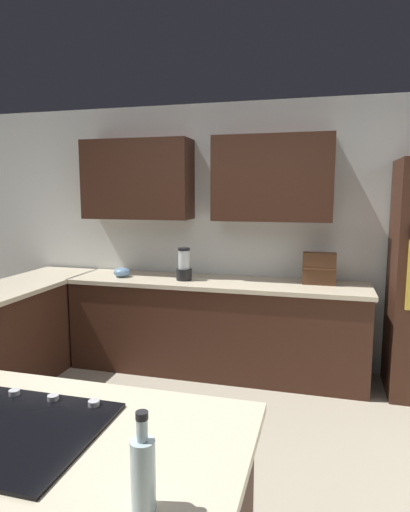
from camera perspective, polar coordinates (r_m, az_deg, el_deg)
The scene contains 8 objects.
ground_plane at distance 3.00m, azimuth -5.35°, elevation -27.13°, with size 14.00×14.00×0.00m, color #9E937F.
wall_back at distance 4.44m, azimuth 2.69°, elevation 4.58°, with size 6.00×0.44×2.60m.
lower_cabinets_back at distance 4.32m, azimuth 1.35°, elevation -9.33°, with size 2.80×0.60×0.86m, color #381E14.
countertop_back at distance 4.21m, azimuth 1.37°, elevation -3.48°, with size 2.84×0.64×0.04m, color beige.
blender at distance 4.22m, azimuth -2.72°, elevation -1.33°, with size 0.15×0.15×0.31m.
mixing_bowl at distance 4.47m, azimuth -10.67°, elevation -2.07°, with size 0.17×0.17×0.09m, color #668CB2.
spice_rack at distance 4.14m, azimuth 14.53°, elevation -1.59°, with size 0.29×0.11×0.29m.
second_bottle at distance 1.30m, azimuth -8.00°, elevation -25.81°, with size 0.07×0.07×0.27m.
Camera 1 is at (-0.87, 2.29, 1.73)m, focal length 30.99 mm.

